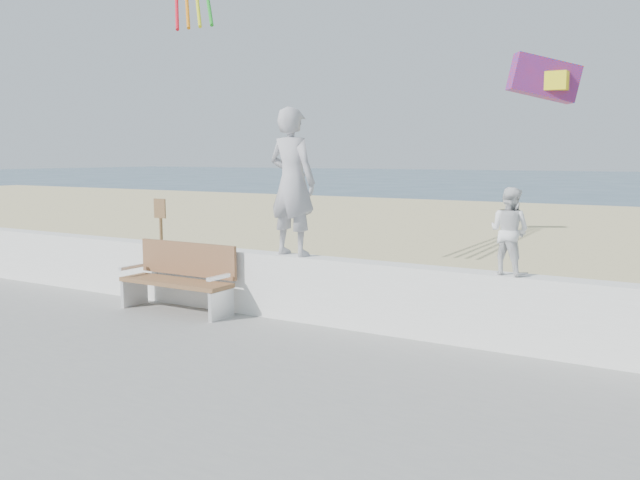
{
  "coord_description": "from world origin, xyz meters",
  "views": [
    {
      "loc": [
        4.76,
        -5.81,
        2.46
      ],
      "look_at": [
        0.2,
        1.8,
        1.35
      ],
      "focal_mm": 38.0,
      "sensor_mm": 36.0,
      "label": 1
    }
  ],
  "objects": [
    {
      "name": "child",
      "position": [
        2.64,
        2.0,
        1.59
      ],
      "size": [
        0.58,
        0.51,
        1.02
      ],
      "primitive_type": "imported",
      "rotation": [
        0.0,
        0.0,
        2.86
      ],
      "color": "white",
      "rests_on": "seawall"
    },
    {
      "name": "sign",
      "position": [
        -5.67,
        4.89,
        0.94
      ],
      "size": [
        0.32,
        0.07,
        1.46
      ],
      "color": "brown",
      "rests_on": "sand"
    },
    {
      "name": "adult",
      "position": [
        -0.37,
        2.0,
        2.1
      ],
      "size": [
        0.79,
        0.56,
        2.03
      ],
      "primitive_type": "imported",
      "rotation": [
        0.0,
        0.0,
        3.03
      ],
      "color": "#AAA8AE",
      "rests_on": "seawall"
    },
    {
      "name": "ground",
      "position": [
        0.0,
        0.0,
        0.0
      ],
      "size": [
        220.0,
        220.0,
        0.0
      ],
      "primitive_type": "plane",
      "color": "#324E64",
      "rests_on": "ground"
    },
    {
      "name": "sand",
      "position": [
        0.0,
        9.0,
        0.04
      ],
      "size": [
        90.0,
        40.0,
        0.08
      ],
      "primitive_type": "cube",
      "color": "beige",
      "rests_on": "ground"
    },
    {
      "name": "bench",
      "position": [
        -2.06,
        1.55,
        0.69
      ],
      "size": [
        1.8,
        0.57,
        1.0
      ],
      "color": "#895F3B",
      "rests_on": "boardwalk"
    },
    {
      "name": "parafoil_kite",
      "position": [
        2.44,
        4.41,
        3.56
      ],
      "size": [
        1.01,
        0.82,
        0.72
      ],
      "color": "red",
      "rests_on": "ground"
    },
    {
      "name": "seawall",
      "position": [
        0.0,
        2.0,
        0.63
      ],
      "size": [
        30.0,
        0.35,
        0.9
      ],
      "primitive_type": "cube",
      "color": "white",
      "rests_on": "boardwalk"
    }
  ]
}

